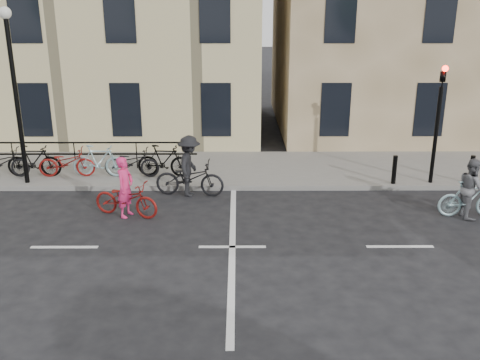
{
  "coord_description": "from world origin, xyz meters",
  "views": [
    {
      "loc": [
        0.14,
        -11.56,
        5.55
      ],
      "look_at": [
        0.19,
        1.75,
        1.1
      ],
      "focal_mm": 40.0,
      "sensor_mm": 36.0,
      "label": 1
    }
  ],
  "objects_px": {
    "traffic_light": "(439,110)",
    "cyclist_dark": "(190,172)",
    "cyclist_pink": "(126,196)",
    "cyclist_grey": "(470,194)",
    "lamp_post": "(13,75)"
  },
  "relations": [
    {
      "from": "traffic_light",
      "to": "cyclist_pink",
      "type": "height_order",
      "value": "traffic_light"
    },
    {
      "from": "traffic_light",
      "to": "cyclist_pink",
      "type": "bearing_deg",
      "value": -165.4
    },
    {
      "from": "traffic_light",
      "to": "cyclist_grey",
      "type": "height_order",
      "value": "traffic_light"
    },
    {
      "from": "cyclist_pink",
      "to": "lamp_post",
      "type": "bearing_deg",
      "value": 74.89
    },
    {
      "from": "lamp_post",
      "to": "traffic_light",
      "type": "bearing_deg",
      "value": -0.27
    },
    {
      "from": "cyclist_grey",
      "to": "cyclist_dark",
      "type": "bearing_deg",
      "value": 78.32
    },
    {
      "from": "cyclist_pink",
      "to": "cyclist_grey",
      "type": "bearing_deg",
      "value": -71.73
    },
    {
      "from": "lamp_post",
      "to": "cyclist_dark",
      "type": "height_order",
      "value": "lamp_post"
    },
    {
      "from": "cyclist_dark",
      "to": "cyclist_pink",
      "type": "bearing_deg",
      "value": 142.65
    },
    {
      "from": "traffic_light",
      "to": "lamp_post",
      "type": "distance_m",
      "value": 12.74
    },
    {
      "from": "cyclist_dark",
      "to": "traffic_light",
      "type": "bearing_deg",
      "value": -77.81
    },
    {
      "from": "traffic_light",
      "to": "lamp_post",
      "type": "xyz_separation_m",
      "value": [
        -12.7,
        0.06,
        1.04
      ]
    },
    {
      "from": "traffic_light",
      "to": "cyclist_grey",
      "type": "relative_size",
      "value": 2.3
    },
    {
      "from": "traffic_light",
      "to": "cyclist_dark",
      "type": "xyz_separation_m",
      "value": [
        -7.51,
        -0.73,
        -1.73
      ]
    },
    {
      "from": "lamp_post",
      "to": "cyclist_grey",
      "type": "distance_m",
      "value": 13.43
    }
  ]
}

